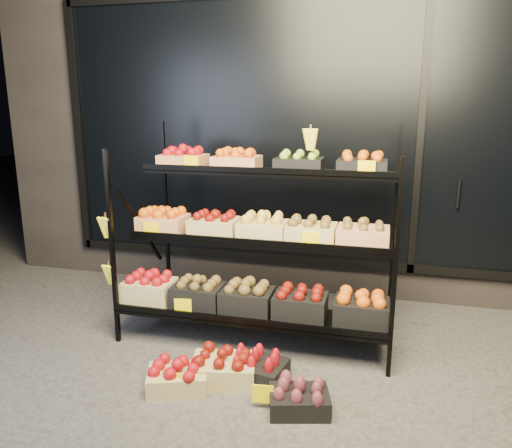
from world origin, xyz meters
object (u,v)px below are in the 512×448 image
(floor_crate_midleft, at_px, (256,367))
(floor_crate_midright, at_px, (224,367))
(floor_crate_left, at_px, (177,376))
(display_rack, at_px, (256,239))

(floor_crate_midleft, distance_m, floor_crate_midright, 0.22)
(floor_crate_left, bearing_deg, floor_crate_midleft, 7.25)
(display_rack, bearing_deg, floor_crate_midright, -92.44)
(display_rack, distance_m, floor_crate_midleft, 1.00)
(floor_crate_midright, bearing_deg, floor_crate_left, -156.91)
(floor_crate_left, xyz_separation_m, floor_crate_midleft, (0.47, 0.24, 0.00))
(floor_crate_midright, bearing_deg, display_rack, 76.47)
(display_rack, xyz_separation_m, floor_crate_left, (-0.29, -0.93, -0.70))
(floor_crate_left, height_order, floor_crate_midleft, floor_crate_midleft)
(floor_crate_midright, bearing_deg, floor_crate_midleft, 4.72)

